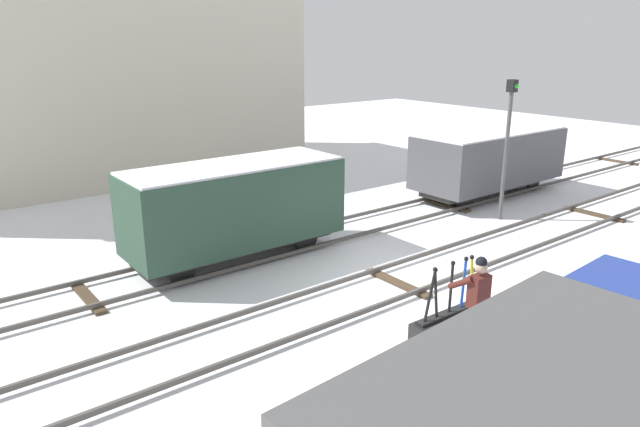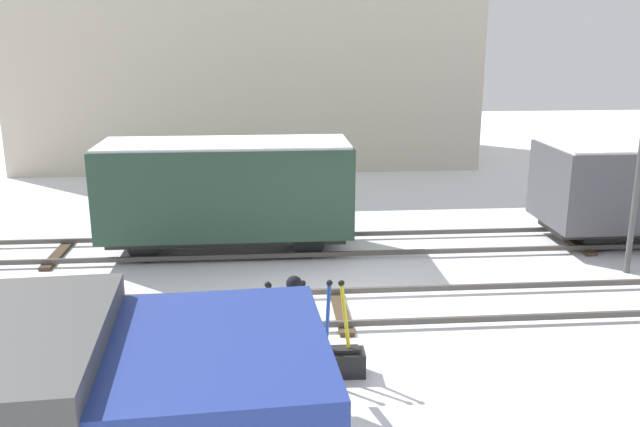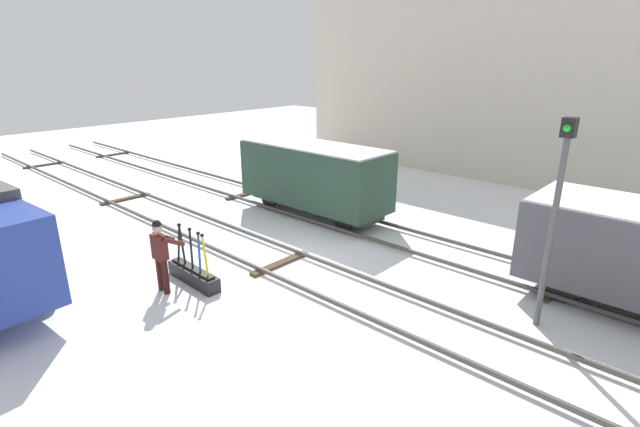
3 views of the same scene
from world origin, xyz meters
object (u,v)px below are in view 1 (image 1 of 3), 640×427
object	(u,v)px
signal_post	(508,137)
freight_car_back_track	(235,206)
rail_worker	(477,297)
freight_car_far_end	(489,158)
switch_lever_frame	(448,319)

from	to	relation	value
signal_post	freight_car_back_track	size ratio (longest dim) A/B	0.78
rail_worker	freight_car_far_end	world-z (taller)	freight_car_far_end
switch_lever_frame	freight_car_back_track	world-z (taller)	freight_car_back_track
switch_lever_frame	freight_car_back_track	xyz separation A→B (m)	(-1.33, 5.75, 1.17)
freight_car_back_track	freight_car_far_end	xyz separation A→B (m)	(10.21, 0.00, -0.08)
switch_lever_frame	rail_worker	world-z (taller)	rail_worker
switch_lever_frame	freight_car_far_end	size ratio (longest dim) A/B	0.30
switch_lever_frame	freight_car_far_end	xyz separation A→B (m)	(8.88, 5.75, 1.10)
rail_worker	freight_car_far_end	size ratio (longest dim) A/B	0.30
rail_worker	switch_lever_frame	bearing A→B (deg)	80.60
switch_lever_frame	signal_post	world-z (taller)	signal_post
freight_car_back_track	freight_car_far_end	distance (m)	10.21
switch_lever_frame	freight_car_far_end	bearing A→B (deg)	34.33
signal_post	freight_car_back_track	distance (m)	8.53
freight_car_far_end	freight_car_back_track	bearing A→B (deg)	179.84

